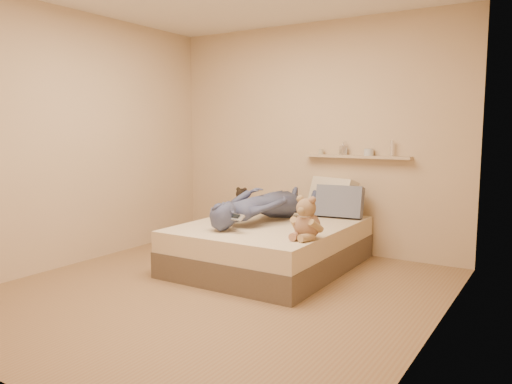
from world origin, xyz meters
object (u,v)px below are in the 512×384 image
Objects in this scene: game_console at (236,217)px; dark_plush at (242,202)px; teddy_bear at (306,221)px; person at (264,204)px; pillow_cream at (332,197)px; pillow_grey at (339,202)px; bed at (271,245)px; wall_shelf at (356,157)px.

dark_plush is at bearing 120.84° from game_console.
person is (-0.74, 0.52, 0.02)m from teddy_bear.
pillow_cream reaches higher than dark_plush.
pillow_grey reaches higher than game_console.
person is at bearing -32.70° from dark_plush.
bed is 1.27× the size of person.
teddy_bear is at bearing 152.74° from person.
pillow_cream reaches higher than bed.
teddy_bear is at bearing -75.91° from pillow_cream.
wall_shelf is at bearing -119.90° from person.
wall_shelf reaches higher than dark_plush.
wall_shelf reaches higher than person.
wall_shelf reaches higher than pillow_grey.
bed is 1.38m from wall_shelf.
person is at bearing 145.04° from teddy_bear.
bed is 10.81× the size of game_console.
wall_shelf is (0.66, 0.86, 0.47)m from person.
pillow_grey is at bearing 56.51° from bed.
wall_shelf is (-0.08, 1.38, 0.49)m from teddy_bear.
teddy_bear is (0.63, -0.47, 0.38)m from bed.
teddy_bear is 0.32× the size of wall_shelf.
teddy_bear is 1.47m from wall_shelf.
teddy_bear is at bearing -34.10° from dark_plush.
wall_shelf is (1.13, 0.56, 0.52)m from dark_plush.
game_console is 1.68m from wall_shelf.
game_console is 1.36m from pillow_grey.
bed is at bearing -123.49° from pillow_grey.
game_console is at bearing -170.54° from teddy_bear.
pillow_grey is 0.54m from wall_shelf.
teddy_bear is (0.66, 0.11, 0.01)m from game_console.
person is (-0.57, -0.64, 0.01)m from pillow_grey.
dark_plush is 0.54× the size of pillow_cream.
pillow_grey is (1.04, 0.34, 0.04)m from dark_plush.
teddy_bear reaches higher than pillow_grey.
pillow_cream is 0.52m from wall_shelf.
teddy_bear is at bearing 9.46° from game_console.
game_console is 0.59× the size of dark_plush.
teddy_bear is at bearing -36.68° from bed.
pillow_cream is 0.89m from person.
wall_shelf is (0.55, 0.91, 0.88)m from bed.
pillow_grey reaches higher than bed.
game_console is 0.46× the size of teddy_bear.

